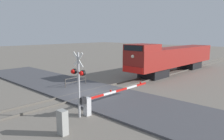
{
  "coord_description": "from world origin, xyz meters",
  "views": [
    {
      "loc": [
        14.15,
        -12.17,
        5.18
      ],
      "look_at": [
        1.1,
        1.49,
        2.02
      ],
      "focal_mm": 35.25,
      "sensor_mm": 36.0,
      "label": 1
    }
  ],
  "objects_px": {
    "crossing_gate": "(99,100)",
    "utility_cabinet": "(63,122)",
    "locomotive": "(173,57)",
    "crossing_signal": "(78,77)",
    "guard_railing": "(76,81)"
  },
  "relations": [
    {
      "from": "locomotive",
      "to": "crossing_gate",
      "type": "distance_m",
      "value": 17.34
    },
    {
      "from": "crossing_gate",
      "to": "utility_cabinet",
      "type": "xyz_separation_m",
      "value": [
        1.15,
        -3.63,
        -0.16
      ]
    },
    {
      "from": "utility_cabinet",
      "to": "crossing_signal",
      "type": "bearing_deg",
      "value": 121.66
    },
    {
      "from": "locomotive",
      "to": "guard_railing",
      "type": "bearing_deg",
      "value": -102.07
    },
    {
      "from": "locomotive",
      "to": "crossing_signal",
      "type": "bearing_deg",
      "value": -78.81
    },
    {
      "from": "locomotive",
      "to": "guard_railing",
      "type": "height_order",
      "value": "locomotive"
    },
    {
      "from": "crossing_gate",
      "to": "guard_railing",
      "type": "height_order",
      "value": "crossing_gate"
    },
    {
      "from": "crossing_gate",
      "to": "utility_cabinet",
      "type": "relative_size",
      "value": 5.23
    },
    {
      "from": "locomotive",
      "to": "crossing_gate",
      "type": "relative_size",
      "value": 2.63
    },
    {
      "from": "crossing_signal",
      "to": "crossing_gate",
      "type": "distance_m",
      "value": 2.35
    },
    {
      "from": "crossing_gate",
      "to": "utility_cabinet",
      "type": "bearing_deg",
      "value": -72.42
    },
    {
      "from": "locomotive",
      "to": "crossing_signal",
      "type": "xyz_separation_m",
      "value": [
        3.65,
        -18.46,
        0.48
      ]
    },
    {
      "from": "locomotive",
      "to": "utility_cabinet",
      "type": "xyz_separation_m",
      "value": [
        4.92,
        -20.51,
        -1.41
      ]
    },
    {
      "from": "crossing_gate",
      "to": "crossing_signal",
      "type": "bearing_deg",
      "value": -94.1
    },
    {
      "from": "crossing_gate",
      "to": "utility_cabinet",
      "type": "distance_m",
      "value": 3.81
    }
  ]
}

